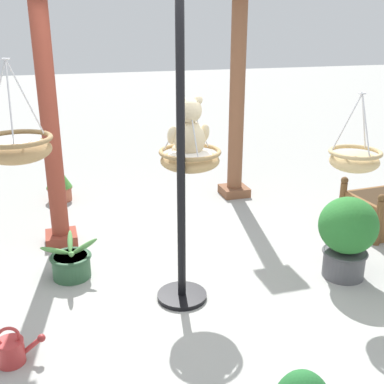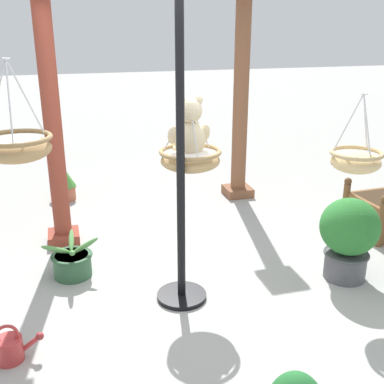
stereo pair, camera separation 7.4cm
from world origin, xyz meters
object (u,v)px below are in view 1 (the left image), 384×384
(display_pole_central, at_px, (181,211))
(hanging_basket_with_teddy, at_px, (190,159))
(hanging_basket_left_high, at_px, (17,148))
(potted_plant_bushy_green, at_px, (59,183))
(hanging_basket_right_low, at_px, (354,159))
(watering_can, at_px, (12,350))
(greenhouse_pillar_right, at_px, (50,123))
(teddy_bear, at_px, (189,132))
(potted_plant_trailing_ivy, at_px, (347,234))
(greenhouse_pillar_left, at_px, (237,102))
(potted_plant_small_succulent, at_px, (71,263))

(display_pole_central, bearing_deg, hanging_basket_with_teddy, 59.04)
(hanging_basket_left_high, height_order, potted_plant_bushy_green, hanging_basket_left_high)
(hanging_basket_left_high, relative_size, potted_plant_bushy_green, 1.49)
(hanging_basket_right_low, distance_m, watering_can, 3.12)
(potted_plant_bushy_green, bearing_deg, greenhouse_pillar_right, -91.55)
(display_pole_central, relative_size, teddy_bear, 4.86)
(teddy_bear, bearing_deg, hanging_basket_with_teddy, -90.00)
(hanging_basket_right_low, distance_m, potted_plant_trailing_ivy, 0.77)
(hanging_basket_with_teddy, bearing_deg, display_pole_central, -120.96)
(watering_can, bearing_deg, hanging_basket_right_low, 5.86)
(greenhouse_pillar_right, distance_m, potted_plant_trailing_ivy, 3.13)
(teddy_bear, relative_size, greenhouse_pillar_left, 0.20)
(greenhouse_pillar_left, xyz_separation_m, potted_plant_bushy_green, (-2.37, 0.49, -1.06))
(teddy_bear, bearing_deg, potted_plant_small_succulent, 159.94)
(hanging_basket_right_low, xyz_separation_m, potted_plant_small_succulent, (-2.42, 0.84, -1.06))
(hanging_basket_with_teddy, height_order, hanging_basket_right_low, hanging_basket_right_low)
(potted_plant_bushy_green, height_order, potted_plant_small_succulent, potted_plant_bushy_green)
(hanging_basket_with_teddy, height_order, teddy_bear, teddy_bear)
(potted_plant_trailing_ivy, height_order, watering_can, potted_plant_trailing_ivy)
(hanging_basket_with_teddy, xyz_separation_m, potted_plant_small_succulent, (-1.06, 0.41, -1.06))
(greenhouse_pillar_left, bearing_deg, potted_plant_bushy_green, 168.43)
(greenhouse_pillar_left, bearing_deg, display_pole_central, -121.12)
(greenhouse_pillar_right, distance_m, potted_plant_bushy_green, 1.78)
(potted_plant_small_succulent, bearing_deg, hanging_basket_left_high, -117.00)
(hanging_basket_with_teddy, distance_m, potted_plant_small_succulent, 1.56)
(hanging_basket_left_high, bearing_deg, hanging_basket_with_teddy, 8.27)
(hanging_basket_right_low, xyz_separation_m, watering_can, (-2.90, -0.30, -1.10))
(hanging_basket_right_low, relative_size, potted_plant_bushy_green, 1.36)
(teddy_bear, relative_size, hanging_basket_right_low, 0.80)
(hanging_basket_right_low, xyz_separation_m, potted_plant_bushy_green, (-2.44, 3.02, -0.95))
(hanging_basket_with_teddy, xyz_separation_m, potted_plant_bushy_green, (-1.09, 2.60, -0.95))
(greenhouse_pillar_left, bearing_deg, potted_plant_small_succulent, -143.99)
(teddy_bear, xyz_separation_m, hanging_basket_right_low, (1.35, -0.45, -0.23))
(potted_plant_trailing_ivy, bearing_deg, potted_plant_small_succulent, 163.68)
(hanging_basket_with_teddy, height_order, watering_can, hanging_basket_with_teddy)
(display_pole_central, bearing_deg, potted_plant_bushy_green, 108.29)
(display_pole_central, xyz_separation_m, potted_plant_bushy_green, (-0.94, 2.85, -0.58))
(hanging_basket_right_low, relative_size, potted_plant_trailing_ivy, 0.84)
(potted_plant_small_succulent, bearing_deg, display_pole_central, -35.96)
(teddy_bear, distance_m, potted_plant_bushy_green, 3.04)
(hanging_basket_with_teddy, bearing_deg, potted_plant_trailing_ivy, -12.55)
(greenhouse_pillar_left, xyz_separation_m, greenhouse_pillar_right, (-2.41, -0.91, 0.03))
(hanging_basket_right_low, bearing_deg, hanging_basket_with_teddy, 162.64)
(hanging_basket_with_teddy, height_order, potted_plant_small_succulent, hanging_basket_with_teddy)
(hanging_basket_with_teddy, relative_size, potted_plant_small_succulent, 1.03)
(potted_plant_trailing_ivy, bearing_deg, teddy_bear, 166.52)
(greenhouse_pillar_right, xyz_separation_m, potted_plant_trailing_ivy, (2.57, -1.53, -0.91))
(potted_plant_bushy_green, bearing_deg, hanging_basket_with_teddy, -67.22)
(display_pole_central, distance_m, watering_can, 1.65)
(hanging_basket_right_low, height_order, watering_can, hanging_basket_right_low)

